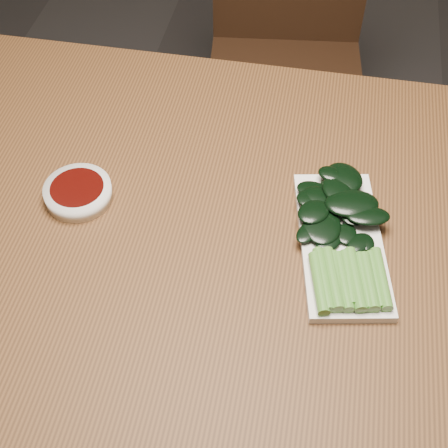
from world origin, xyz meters
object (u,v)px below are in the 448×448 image
(chair_far, at_px, (287,50))
(serving_plate, at_px, (341,243))
(sauce_bowl, at_px, (78,192))
(table, at_px, (237,250))
(gai_lan, at_px, (342,230))

(chair_far, xyz_separation_m, serving_plate, (0.16, -0.84, 0.27))
(chair_far, height_order, sauce_bowl, chair_far)
(chair_far, xyz_separation_m, sauce_bowl, (-0.25, -0.82, 0.28))
(table, bearing_deg, sauce_bowl, 179.10)
(table, bearing_deg, chair_far, 90.29)
(table, xyz_separation_m, chair_far, (-0.00, 0.83, -0.19))
(sauce_bowl, bearing_deg, table, -0.90)
(serving_plate, bearing_deg, sauce_bowl, 177.35)
(chair_far, distance_m, gai_lan, 0.89)
(chair_far, distance_m, sauce_bowl, 0.90)
(gai_lan, bearing_deg, table, 178.06)
(table, relative_size, gai_lan, 4.76)
(sauce_bowl, xyz_separation_m, gai_lan, (0.41, -0.01, 0.01))
(serving_plate, height_order, gai_lan, gai_lan)
(serving_plate, relative_size, gai_lan, 0.97)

